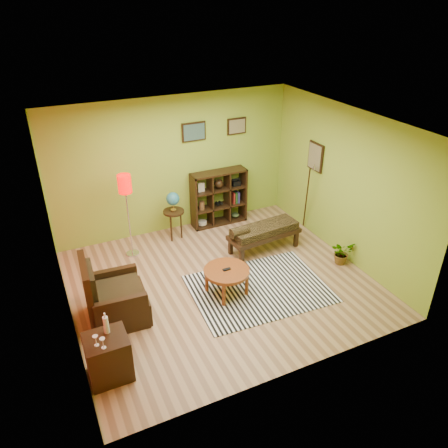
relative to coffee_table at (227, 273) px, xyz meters
name	(u,v)px	position (x,y,z in m)	size (l,w,h in m)	color
ground	(221,282)	(0.03, 0.31, -0.40)	(5.00, 5.00, 0.00)	tan
room_shell	(215,189)	(-0.06, 0.33, 1.40)	(5.04, 4.54, 2.82)	#8DAA31
zebra_rug	(259,288)	(0.55, -0.14, -0.40)	(2.28, 1.68, 0.01)	white
coffee_table	(227,273)	(0.00, 0.00, 0.00)	(0.76, 0.76, 0.49)	brown
armchair	(113,301)	(-1.85, 0.18, -0.08)	(0.94, 0.95, 1.08)	black
side_cabinet	(108,357)	(-2.17, -0.95, -0.08)	(0.55, 0.50, 0.96)	black
floor_lamp	(125,191)	(-1.12, 1.88, 0.93)	(0.25, 0.25, 1.65)	silver
globe_table	(173,204)	(-0.17, 2.11, 0.37)	(0.42, 0.42, 1.03)	black
cube_shelf	(219,198)	(0.95, 2.34, 0.20)	(1.20, 0.35, 1.20)	black
bench	(263,232)	(1.21, 0.93, 0.02)	(1.48, 0.63, 0.67)	black
potted_plant	(341,255)	(2.33, -0.08, -0.23)	(0.40, 0.44, 0.35)	#26661E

